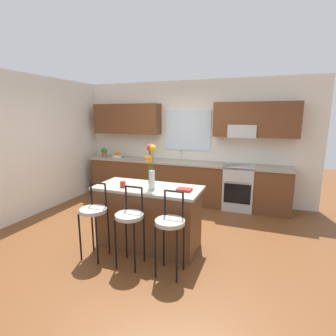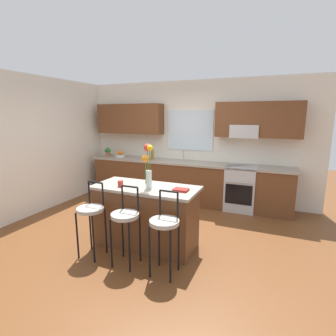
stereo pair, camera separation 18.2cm
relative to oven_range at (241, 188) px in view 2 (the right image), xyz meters
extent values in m
plane|color=brown|center=(-1.23, -1.68, -0.46)|extent=(14.00, 14.00, 0.00)
cube|color=silver|center=(-3.79, -1.38, 0.89)|extent=(0.12, 4.60, 2.70)
cube|color=silver|center=(-1.23, 0.38, 0.89)|extent=(5.60, 0.12, 2.70)
cube|color=brown|center=(-2.70, 0.15, 1.39)|extent=(1.66, 0.34, 0.70)
cube|color=brown|center=(0.24, 0.15, 1.39)|extent=(1.66, 0.34, 0.70)
cube|color=silver|center=(-1.23, 0.31, 1.14)|extent=(1.08, 0.03, 0.90)
cube|color=#B7BABC|center=(0.00, 0.12, 1.16)|extent=(0.56, 0.36, 0.26)
cube|color=brown|center=(-1.23, 0.02, -0.02)|extent=(4.50, 0.60, 0.88)
cube|color=#9E9384|center=(-1.23, 0.02, 0.44)|extent=(4.56, 0.64, 0.04)
cube|color=#B7BABC|center=(-1.33, 0.02, 0.39)|extent=(0.54, 0.38, 0.11)
cylinder|color=#B7BABC|center=(-1.33, 0.18, 0.57)|extent=(0.02, 0.02, 0.22)
cylinder|color=#B7BABC|center=(-1.33, 0.12, 0.68)|extent=(0.02, 0.12, 0.02)
cube|color=#B7BABC|center=(0.00, 0.00, 0.00)|extent=(0.60, 0.60, 0.92)
cube|color=black|center=(0.00, -0.29, -0.06)|extent=(0.52, 0.02, 0.40)
cylinder|color=#B7BABC|center=(0.00, -0.33, 0.20)|extent=(0.50, 0.02, 0.02)
cube|color=brown|center=(-1.09, -2.13, -0.02)|extent=(1.47, 0.62, 0.88)
cube|color=#9E9384|center=(-1.09, -2.13, 0.44)|extent=(1.55, 0.70, 0.04)
cylinder|color=black|center=(-1.78, -2.83, -0.13)|extent=(0.02, 0.02, 0.66)
cylinder|color=black|center=(-1.51, -2.83, -0.13)|extent=(0.02, 0.02, 0.66)
cylinder|color=black|center=(-1.78, -2.56, -0.13)|extent=(0.02, 0.02, 0.66)
cylinder|color=black|center=(-1.51, -2.56, -0.13)|extent=(0.02, 0.02, 0.66)
cylinder|color=#B2ADA3|center=(-1.64, -2.70, 0.23)|extent=(0.36, 0.36, 0.05)
cylinder|color=black|center=(-1.76, -2.56, 0.41)|extent=(0.02, 0.02, 0.32)
cylinder|color=black|center=(-1.53, -2.56, 0.41)|extent=(0.02, 0.02, 0.32)
cylinder|color=black|center=(-1.64, -2.56, 0.57)|extent=(0.23, 0.02, 0.02)
cylinder|color=black|center=(-1.23, -2.83, -0.13)|extent=(0.02, 0.02, 0.66)
cylinder|color=black|center=(-0.96, -2.83, -0.13)|extent=(0.02, 0.02, 0.66)
cylinder|color=black|center=(-1.23, -2.56, -0.13)|extent=(0.02, 0.02, 0.66)
cylinder|color=black|center=(-0.96, -2.56, -0.13)|extent=(0.02, 0.02, 0.66)
cylinder|color=#B2ADA3|center=(-1.09, -2.70, 0.23)|extent=(0.36, 0.36, 0.05)
cylinder|color=black|center=(-1.21, -2.56, 0.41)|extent=(0.02, 0.02, 0.32)
cylinder|color=black|center=(-0.98, -2.56, 0.41)|extent=(0.02, 0.02, 0.32)
cylinder|color=black|center=(-1.09, -2.56, 0.57)|extent=(0.23, 0.02, 0.02)
cylinder|color=black|center=(-0.68, -2.83, -0.13)|extent=(0.02, 0.02, 0.66)
cylinder|color=black|center=(-0.41, -2.83, -0.13)|extent=(0.02, 0.02, 0.66)
cylinder|color=black|center=(-0.68, -2.56, -0.13)|extent=(0.02, 0.02, 0.66)
cylinder|color=black|center=(-0.41, -2.56, -0.13)|extent=(0.02, 0.02, 0.66)
cylinder|color=#B2ADA3|center=(-0.54, -2.70, 0.23)|extent=(0.36, 0.36, 0.05)
cylinder|color=black|center=(-0.66, -2.56, 0.41)|extent=(0.02, 0.02, 0.32)
cylinder|color=black|center=(-0.43, -2.56, 0.41)|extent=(0.02, 0.02, 0.32)
cylinder|color=black|center=(-0.54, -2.56, 0.57)|extent=(0.23, 0.02, 0.02)
cylinder|color=silver|center=(-1.00, -2.21, 0.59)|extent=(0.09, 0.09, 0.26)
cylinder|color=#3D722D|center=(-0.97, -2.21, 0.79)|extent=(0.01, 0.01, 0.50)
sphere|color=yellow|center=(-0.97, -2.21, 1.04)|extent=(0.08, 0.08, 0.08)
cylinder|color=#3D722D|center=(-1.02, -2.19, 0.79)|extent=(0.01, 0.01, 0.50)
sphere|color=red|center=(-1.02, -2.19, 1.04)|extent=(0.11, 0.11, 0.11)
cylinder|color=#3D722D|center=(-1.02, -2.25, 0.72)|extent=(0.01, 0.01, 0.36)
sphere|color=orange|center=(-1.02, -2.25, 0.90)|extent=(0.10, 0.10, 0.10)
cylinder|color=#A52D28|center=(-1.42, -2.28, 0.51)|extent=(0.08, 0.08, 0.09)
cube|color=maroon|center=(-0.54, -2.14, 0.48)|extent=(0.20, 0.15, 0.03)
cylinder|color=silver|center=(-2.94, 0.02, 0.49)|extent=(0.24, 0.24, 0.06)
sphere|color=orange|center=(-2.88, 0.02, 0.56)|extent=(0.07, 0.07, 0.07)
sphere|color=orange|center=(-2.94, 0.08, 0.56)|extent=(0.08, 0.08, 0.08)
sphere|color=orange|center=(-2.99, 0.02, 0.56)|extent=(0.07, 0.07, 0.07)
sphere|color=orange|center=(-2.94, 0.02, 0.59)|extent=(0.07, 0.07, 0.07)
cylinder|color=olive|center=(-2.05, 0.02, 0.58)|extent=(0.06, 0.06, 0.24)
cylinder|color=olive|center=(-2.05, 0.02, 0.73)|extent=(0.03, 0.03, 0.07)
cylinder|color=black|center=(-2.05, 0.02, 0.77)|extent=(0.03, 0.03, 0.02)
cylinder|color=#9E5B3D|center=(-3.30, 0.02, 0.52)|extent=(0.11, 0.11, 0.11)
sphere|color=#2D7A33|center=(-3.30, 0.02, 0.63)|extent=(0.10, 0.10, 0.10)
sphere|color=#2D7A33|center=(-3.34, 0.03, 0.60)|extent=(0.10, 0.10, 0.10)
sphere|color=#2D7A33|center=(-3.26, 0.01, 0.61)|extent=(0.10, 0.10, 0.10)
camera|label=1|loc=(0.46, -5.42, 1.48)|focal=27.69mm
camera|label=2|loc=(0.63, -5.35, 1.48)|focal=27.69mm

